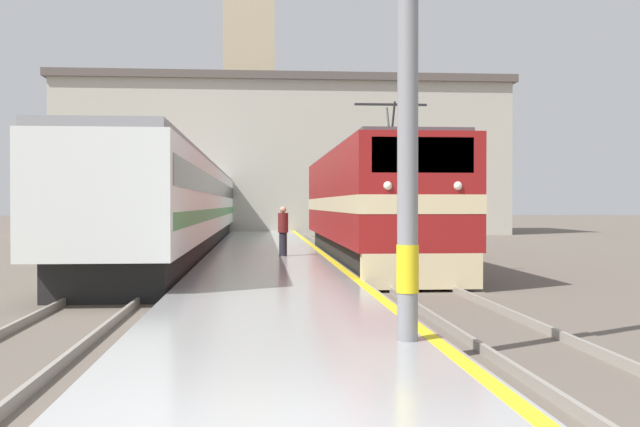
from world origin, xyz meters
name	(u,v)px	position (x,y,z in m)	size (l,w,h in m)	color
ground_plane	(265,246)	(0.00, 30.00, 0.00)	(200.00, 200.00, 0.00)	#60564C
platform	(266,250)	(0.00, 25.00, 0.15)	(4.12, 140.00, 0.30)	#999999
rail_track_near	(348,252)	(3.37, 25.00, 0.03)	(2.83, 140.00, 0.16)	#60564C
rail_track_far	(182,253)	(-3.39, 25.00, 0.03)	(2.83, 140.00, 0.16)	#60564C
locomotive_train	(369,206)	(3.37, 19.02, 1.96)	(2.92, 16.62, 4.81)	black
passenger_train	(194,205)	(-3.39, 30.73, 1.98)	(2.92, 44.55, 3.65)	black
catenary_mast	(413,44)	(1.62, 3.53, 4.00)	(2.11, 0.28, 7.50)	gray
person_on_platform	(283,230)	(0.50, 18.98, 1.15)	(0.34, 0.34, 1.63)	#23232D
clock_tower	(249,40)	(-1.11, 58.99, 16.14)	(5.37, 5.37, 30.48)	tan
station_building	(283,158)	(1.41, 46.79, 5.25)	(30.25, 10.19, 10.46)	#B7B2A3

